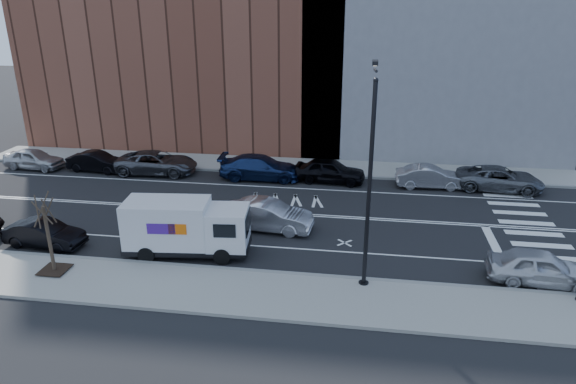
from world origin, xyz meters
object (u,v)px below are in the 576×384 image
(far_parked_b, at_px, (97,162))
(near_parked_front, at_px, (541,267))
(fedex_van, at_px, (186,227))
(far_parked_a, at_px, (34,159))
(driving_sedan, at_px, (267,215))

(far_parked_b, distance_m, near_parked_front, 29.39)
(fedex_van, height_order, far_parked_b, fedex_van)
(far_parked_a, xyz_separation_m, near_parked_front, (31.83, -11.63, 0.03))
(fedex_van, height_order, driving_sedan, fedex_van)
(fedex_van, relative_size, far_parked_b, 1.45)
(far_parked_a, height_order, near_parked_front, near_parked_front)
(far_parked_b, relative_size, driving_sedan, 0.87)
(far_parked_a, xyz_separation_m, far_parked_b, (4.89, 0.11, -0.04))
(far_parked_b, xyz_separation_m, near_parked_front, (26.94, -11.75, 0.07))
(far_parked_b, distance_m, driving_sedan, 16.13)
(fedex_van, distance_m, far_parked_b, 15.57)
(fedex_van, distance_m, driving_sedan, 4.83)
(far_parked_a, xyz_separation_m, driving_sedan, (18.90, -7.88, 0.07))
(far_parked_a, distance_m, driving_sedan, 20.47)
(fedex_van, relative_size, near_parked_front, 1.37)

